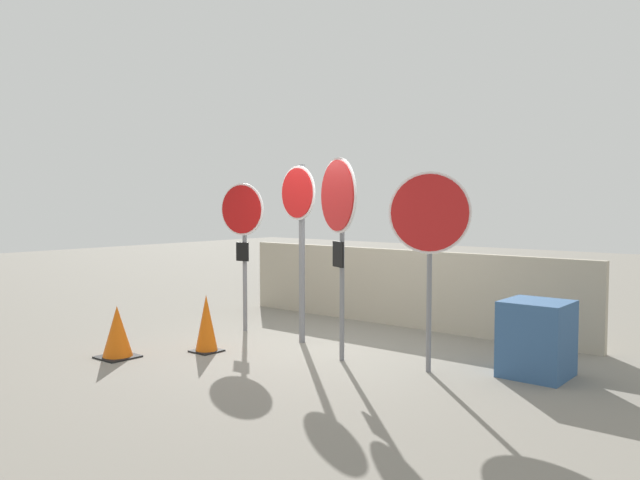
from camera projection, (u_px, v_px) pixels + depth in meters
ground_plane at (315, 350)px, 8.36m from camera, size 40.00×40.00×0.00m
fence_back at (400, 288)px, 9.98m from camera, size 6.22×0.12×1.23m
stop_sign_0 at (243, 223)px, 9.50m from camera, size 0.79×0.17×2.27m
stop_sign_1 at (299, 219)px, 8.70m from camera, size 0.74×0.21×2.51m
stop_sign_2 at (338, 210)px, 7.67m from camera, size 0.85×0.43×2.53m
stop_sign_3 at (430, 223)px, 7.12m from camera, size 0.86×0.44×2.33m
traffic_cone_0 at (117, 332)px, 7.93m from camera, size 0.45×0.45×0.67m
traffic_cone_1 at (206, 323)px, 8.25m from camera, size 0.35×0.35×0.76m
storage_crate at (537, 339)px, 7.07m from camera, size 0.71×0.69×0.86m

